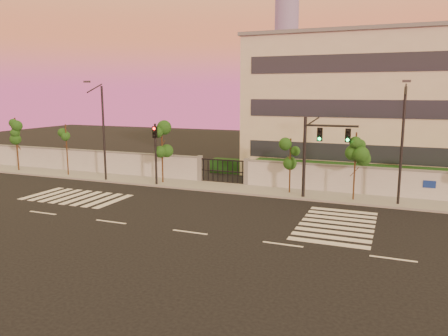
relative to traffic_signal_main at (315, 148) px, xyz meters
The scene contains 16 objects.
ground 11.22m from the traffic_signal_main, 116.26° to the right, with size 120.00×120.00×0.00m, color black.
sidewalk 5.94m from the traffic_signal_main, 168.51° to the left, with size 60.00×3.00×0.15m, color gray.
perimeter_wall 5.78m from the traffic_signal_main, 151.91° to the left, with size 60.00×0.36×2.20m.
hedge_row 6.86m from the traffic_signal_main, 124.28° to the left, with size 41.00×4.25×1.80m.
institutional_building 13.42m from the traffic_signal_main, 70.97° to the left, with size 24.40×12.40×12.25m.
distant_skyscraper 285.34m from the traffic_signal_main, 104.45° to the left, with size 16.00×16.00×118.00m.
road_markings 9.25m from the traffic_signal_main, 137.39° to the right, with size 57.00×7.62×0.02m.
street_tree_a 27.37m from the traffic_signal_main, behind, with size 1.63×1.30×4.98m.
street_tree_b 21.49m from the traffic_signal_main, behind, with size 1.38×1.10×4.57m.
street_tree_c 12.17m from the traffic_signal_main, behind, with size 1.53×1.21×4.81m.
street_tree_d 2.16m from the traffic_signal_main, 153.74° to the left, with size 1.30×1.03×4.05m.
street_tree_e 2.66m from the traffic_signal_main, 10.51° to the left, with size 1.35×1.08×4.67m.
traffic_signal_main is the anchor object (origin of this frame).
traffic_signal_secondary 12.30m from the traffic_signal_main, behind, with size 0.38×0.36×4.89m.
streetlight_west 17.14m from the traffic_signal_main, behind, with size 0.49×1.96×8.14m.
streetlight_east 5.46m from the traffic_signal_main, ahead, with size 0.48×1.92×7.98m.
Camera 1 is at (9.87, -19.78, 7.27)m, focal length 35.00 mm.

